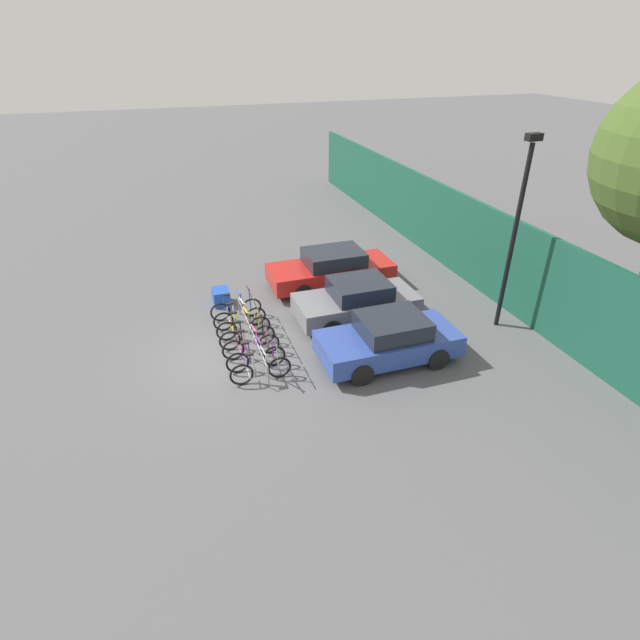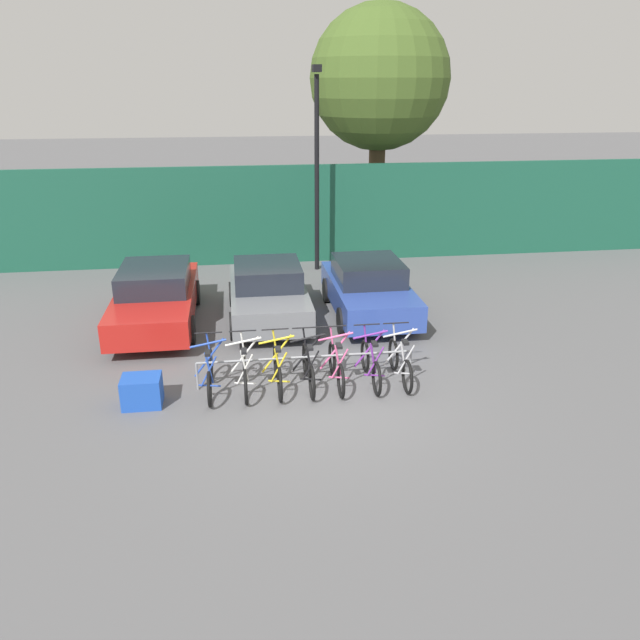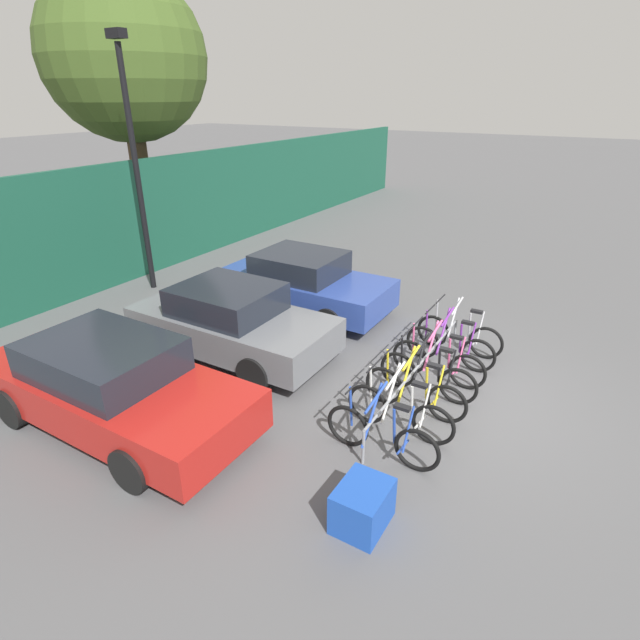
# 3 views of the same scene
# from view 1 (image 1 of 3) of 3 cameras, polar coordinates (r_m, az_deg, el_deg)

# --- Properties ---
(ground_plane) EXTENTS (120.00, 120.00, 0.00)m
(ground_plane) POSITION_cam_1_polar(r_m,az_deg,el_deg) (15.07, -9.99, -3.86)
(ground_plane) COLOR #59595B
(hoarding_wall) EXTENTS (36.00, 0.16, 3.09)m
(hoarding_wall) POSITION_cam_1_polar(r_m,az_deg,el_deg) (17.96, 20.96, 5.88)
(hoarding_wall) COLOR #19513D
(hoarding_wall) RESTS_ON ground
(bike_rack) EXTENTS (4.20, 0.04, 0.57)m
(bike_rack) POSITION_cam_1_polar(r_m,az_deg,el_deg) (15.11, -7.81, -1.35)
(bike_rack) COLOR gray
(bike_rack) RESTS_ON ground
(bicycle_blue) EXTENTS (0.68, 1.71, 1.05)m
(bicycle_blue) POSITION_cam_1_polar(r_m,az_deg,el_deg) (16.72, -9.57, 1.31)
(bicycle_blue) COLOR black
(bicycle_blue) RESTS_ON ground
(bicycle_white) EXTENTS (0.68, 1.71, 1.05)m
(bicycle_white) POSITION_cam_1_polar(r_m,az_deg,el_deg) (16.16, -9.16, 0.27)
(bicycle_white) COLOR black
(bicycle_white) RESTS_ON ground
(bicycle_yellow) EXTENTS (0.68, 1.71, 1.05)m
(bicycle_yellow) POSITION_cam_1_polar(r_m,az_deg,el_deg) (15.62, -8.73, -0.79)
(bicycle_yellow) COLOR black
(bicycle_yellow) RESTS_ON ground
(bicycle_black) EXTENTS (0.68, 1.71, 1.05)m
(bicycle_black) POSITION_cam_1_polar(r_m,az_deg,el_deg) (15.12, -8.31, -1.87)
(bicycle_black) COLOR black
(bicycle_black) RESTS_ON ground
(bicycle_pink) EXTENTS (0.68, 1.71, 1.05)m
(bicycle_pink) POSITION_cam_1_polar(r_m,az_deg,el_deg) (14.67, -7.89, -2.92)
(bicycle_pink) COLOR black
(bicycle_pink) RESTS_ON ground
(bicycle_purple) EXTENTS (0.68, 1.71, 1.05)m
(bicycle_purple) POSITION_cam_1_polar(r_m,az_deg,el_deg) (14.11, -7.32, -4.33)
(bicycle_purple) COLOR black
(bicycle_purple) RESTS_ON ground
(bicycle_silver) EXTENTS (0.68, 1.71, 1.05)m
(bicycle_silver) POSITION_cam_1_polar(r_m,az_deg,el_deg) (13.64, -6.80, -5.65)
(bicycle_silver) COLOR black
(bicycle_silver) RESTS_ON ground
(car_red) EXTENTS (1.91, 4.59, 1.40)m
(car_red) POSITION_cam_1_polar(r_m,az_deg,el_deg) (18.61, 1.31, 5.87)
(car_red) COLOR red
(car_red) RESTS_ON ground
(car_grey) EXTENTS (1.91, 3.97, 1.40)m
(car_grey) POSITION_cam_1_polar(r_m,az_deg,el_deg) (16.33, 4.24, 2.19)
(car_grey) COLOR slate
(car_grey) RESTS_ON ground
(car_blue) EXTENTS (1.91, 4.00, 1.40)m
(car_blue) POSITION_cam_1_polar(r_m,az_deg,el_deg) (14.37, 7.89, -2.21)
(car_blue) COLOR #2D479E
(car_blue) RESTS_ON ground
(lamp_post) EXTENTS (0.24, 0.44, 5.95)m
(lamp_post) POSITION_cam_1_polar(r_m,az_deg,el_deg) (16.01, 21.46, 9.88)
(lamp_post) COLOR black
(lamp_post) RESTS_ON ground
(cargo_crate) EXTENTS (0.70, 0.56, 0.55)m
(cargo_crate) POSITION_cam_1_polar(r_m,az_deg,el_deg) (17.80, -11.24, 2.62)
(cargo_crate) COLOR blue
(cargo_crate) RESTS_ON ground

